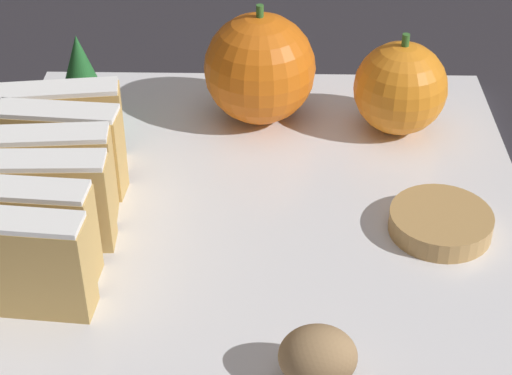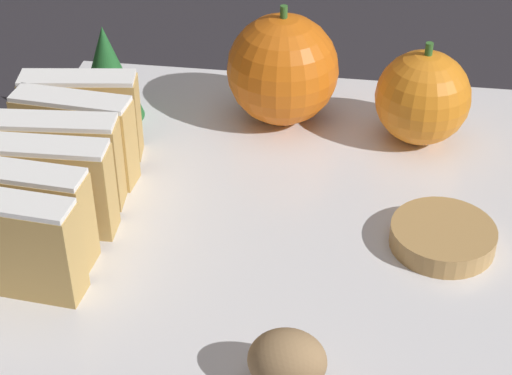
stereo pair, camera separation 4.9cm
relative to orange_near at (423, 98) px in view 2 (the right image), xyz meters
name	(u,v)px [view 2 (the right image)]	position (x,y,z in m)	size (l,w,h in m)	color
ground_plane	(256,244)	(-0.10, -0.12, -0.04)	(6.00, 6.00, 0.00)	#28262B
serving_platter	(256,237)	(-0.10, -0.12, -0.04)	(0.33, 0.39, 0.01)	white
stollen_slice_front	(11,244)	(-0.22, -0.18, 0.00)	(0.08, 0.03, 0.06)	tan
stollen_slice_second	(25,214)	(-0.22, -0.16, 0.00)	(0.08, 0.03, 0.06)	tan
stollen_slice_third	(49,187)	(-0.21, -0.13, 0.00)	(0.07, 0.02, 0.06)	tan
stollen_slice_fourth	(59,161)	(-0.22, -0.10, 0.00)	(0.08, 0.03, 0.06)	tan
stollen_slice_fifth	(76,138)	(-0.21, -0.08, 0.00)	(0.08, 0.03, 0.06)	tan
stollen_slice_sixth	(82,116)	(-0.22, -0.05, 0.00)	(0.08, 0.03, 0.06)	tan
orange_near	(423,98)	(0.00, 0.00, 0.00)	(0.06, 0.06, 0.07)	orange
orange_far	(285,70)	(-0.09, 0.01, 0.01)	(0.08, 0.08, 0.09)	orange
walnut	(287,361)	(-0.06, -0.23, -0.02)	(0.04, 0.03, 0.03)	#9E7A51
gingerbread_cookie	(443,240)	(0.01, -0.12, -0.03)	(0.06, 0.06, 0.01)	tan
evergreen_sprig	(107,73)	(-0.22, 0.00, 0.00)	(0.05, 0.05, 0.07)	#23662D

